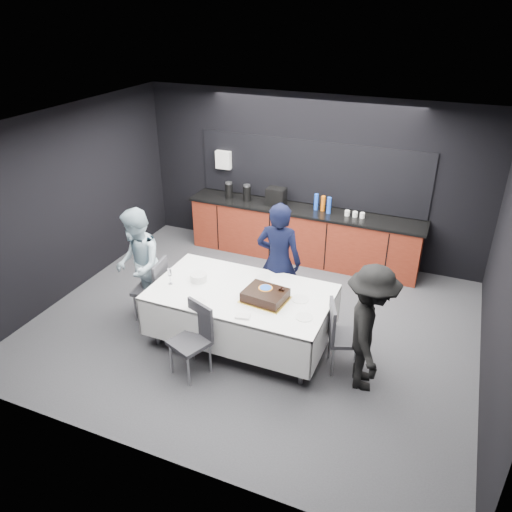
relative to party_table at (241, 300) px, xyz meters
The scene contains 18 objects.
ground 0.76m from the party_table, 90.00° to the left, with size 6.00×6.00×0.00m, color #3D3E42.
room_shell 1.28m from the party_table, 90.00° to the left, with size 6.04×5.04×2.82m.
kitchenette 2.62m from the party_table, 90.35° to the left, with size 4.10×0.64×2.05m.
party_table is the anchor object (origin of this frame).
cake_assembly 0.43m from the party_table, 11.38° to the right, with size 0.59×0.50×0.17m.
plate_stack 0.66m from the party_table, behind, with size 0.22×0.22×0.10m, color white.
loose_plate_near 0.62m from the party_table, 129.76° to the right, with size 0.22×0.22×0.01m, color white.
loose_plate_right_a 0.79m from the party_table, ahead, with size 0.22×0.22×0.01m, color white.
loose_plate_right_b 0.97m from the party_table, 15.00° to the right, with size 0.21×0.21×0.01m, color white.
loose_plate_far 0.46m from the party_table, 71.50° to the left, with size 0.21×0.21×0.01m, color white.
fork_pile 0.61m from the party_table, 63.97° to the right, with size 0.17×0.11×0.03m, color white.
champagne_flute 1.00m from the party_table, 168.69° to the right, with size 0.06×0.06×0.22m.
chair_left 1.36m from the party_table, behind, with size 0.47×0.47×0.92m.
chair_right 1.34m from the party_table, ahead, with size 0.54×0.54×0.92m.
chair_near 0.81m from the party_table, 110.56° to the right, with size 0.55×0.55×0.92m.
person_center 0.84m from the party_table, 73.43° to the left, with size 0.64×0.42×1.75m, color black.
person_left 1.58m from the party_table, behind, with size 0.80×0.62×1.65m, color #9DB8C6.
person_right 1.71m from the party_table, ahead, with size 1.03×0.59×1.59m, color black.
Camera 1 is at (2.29, -5.38, 4.16)m, focal length 35.00 mm.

